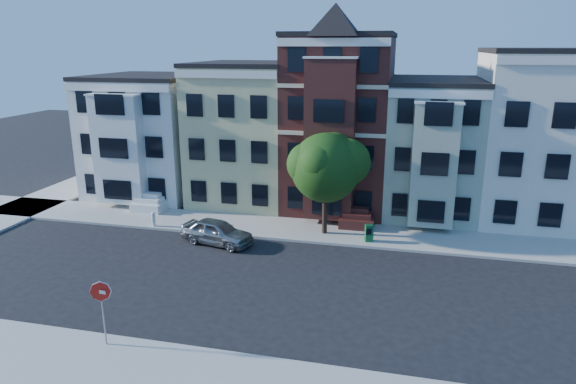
% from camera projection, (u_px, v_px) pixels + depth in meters
% --- Properties ---
extents(ground, '(120.00, 120.00, 0.00)m').
position_uv_depth(ground, '(297.00, 289.00, 25.09)').
color(ground, black).
extents(far_sidewalk, '(60.00, 4.00, 0.15)m').
position_uv_depth(far_sidewalk, '(324.00, 232.00, 32.55)').
color(far_sidewalk, '#9E9B93').
rests_on(far_sidewalk, ground).
extents(house_white, '(8.00, 9.00, 9.00)m').
position_uv_depth(house_white, '(152.00, 136.00, 40.73)').
color(house_white, silver).
rests_on(house_white, ground).
extents(house_yellow, '(7.00, 9.00, 10.00)m').
position_uv_depth(house_yellow, '(248.00, 134.00, 38.82)').
color(house_yellow, '#CAC084').
rests_on(house_yellow, ground).
extents(house_brown, '(7.00, 9.00, 12.00)m').
position_uv_depth(house_brown, '(340.00, 124.00, 36.99)').
color(house_brown, '#3F1915').
rests_on(house_brown, ground).
extents(house_green, '(6.00, 9.00, 9.00)m').
position_uv_depth(house_green, '(432.00, 148.00, 35.97)').
color(house_green, '#9CAA91').
rests_on(house_green, ground).
extents(house_cream, '(8.00, 9.00, 11.00)m').
position_uv_depth(house_cream, '(541.00, 138.00, 34.14)').
color(house_cream, silver).
rests_on(house_cream, ground).
extents(street_tree, '(8.28, 8.28, 7.80)m').
position_uv_depth(street_tree, '(326.00, 172.00, 31.06)').
color(street_tree, '#234916').
rests_on(street_tree, far_sidewalk).
extents(parked_car, '(4.72, 2.74, 1.51)m').
position_uv_depth(parked_car, '(217.00, 232.00, 30.58)').
color(parked_car, gray).
rests_on(parked_car, ground).
extents(newspaper_box, '(0.56, 0.52, 1.03)m').
position_uv_depth(newspaper_box, '(369.00, 233.00, 30.65)').
color(newspaper_box, '#13512A').
rests_on(newspaper_box, far_sidewalk).
extents(fire_hydrant, '(0.31, 0.31, 0.75)m').
position_uv_depth(fire_hydrant, '(154.00, 220.00, 33.25)').
color(fire_hydrant, silver).
rests_on(fire_hydrant, far_sidewalk).
extents(stop_sign, '(0.84, 0.18, 3.05)m').
position_uv_depth(stop_sign, '(103.00, 309.00, 19.77)').
color(stop_sign, red).
rests_on(stop_sign, near_sidewalk).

